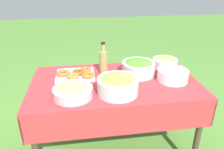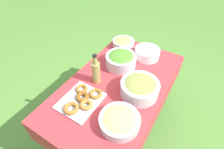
{
  "view_description": "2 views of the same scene",
  "coord_description": "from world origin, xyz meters",
  "px_view_note": "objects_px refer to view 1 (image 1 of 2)",
  "views": [
    {
      "loc": [
        -0.26,
        -1.63,
        1.56
      ],
      "look_at": [
        -0.02,
        0.03,
        0.78
      ],
      "focal_mm": 35.0,
      "sensor_mm": 36.0,
      "label": 1
    },
    {
      "loc": [
        -0.94,
        -0.51,
        1.83
      ],
      "look_at": [
        -0.04,
        0.04,
        0.85
      ],
      "focal_mm": 28.0,
      "sensor_mm": 36.0,
      "label": 2
    }
  ],
  "objects_px": {
    "donut_platter": "(76,74)",
    "olive_bowl": "(118,84)",
    "plate_stack": "(173,75)",
    "fruit_bowl": "(165,62)",
    "salad_bowl": "(138,67)",
    "pasta_bowl": "(73,91)",
    "olive_oil_bottle": "(103,61)"
  },
  "relations": [
    {
      "from": "salad_bowl",
      "to": "pasta_bowl",
      "type": "bearing_deg",
      "value": -151.39
    },
    {
      "from": "pasta_bowl",
      "to": "olive_bowl",
      "type": "relative_size",
      "value": 0.93
    },
    {
      "from": "plate_stack",
      "to": "olive_oil_bottle",
      "type": "relative_size",
      "value": 0.88
    },
    {
      "from": "olive_oil_bottle",
      "to": "fruit_bowl",
      "type": "bearing_deg",
      "value": 5.89
    },
    {
      "from": "fruit_bowl",
      "to": "olive_bowl",
      "type": "distance_m",
      "value": 0.69
    },
    {
      "from": "pasta_bowl",
      "to": "donut_platter",
      "type": "bearing_deg",
      "value": 87.03
    },
    {
      "from": "donut_platter",
      "to": "olive_bowl",
      "type": "bearing_deg",
      "value": -47.8
    },
    {
      "from": "olive_bowl",
      "to": "salad_bowl",
      "type": "bearing_deg",
      "value": 52.24
    },
    {
      "from": "pasta_bowl",
      "to": "plate_stack",
      "type": "height_order",
      "value": "plate_stack"
    },
    {
      "from": "donut_platter",
      "to": "olive_oil_bottle",
      "type": "relative_size",
      "value": 1.23
    },
    {
      "from": "salad_bowl",
      "to": "donut_platter",
      "type": "relative_size",
      "value": 0.83
    },
    {
      "from": "pasta_bowl",
      "to": "olive_oil_bottle",
      "type": "distance_m",
      "value": 0.47
    },
    {
      "from": "salad_bowl",
      "to": "fruit_bowl",
      "type": "relative_size",
      "value": 1.24
    },
    {
      "from": "plate_stack",
      "to": "pasta_bowl",
      "type": "bearing_deg",
      "value": -169.78
    },
    {
      "from": "donut_platter",
      "to": "fruit_bowl",
      "type": "distance_m",
      "value": 0.86
    },
    {
      "from": "salad_bowl",
      "to": "pasta_bowl",
      "type": "relative_size",
      "value": 1.01
    },
    {
      "from": "plate_stack",
      "to": "olive_bowl",
      "type": "bearing_deg",
      "value": -163.71
    },
    {
      "from": "donut_platter",
      "to": "fruit_bowl",
      "type": "height_order",
      "value": "fruit_bowl"
    },
    {
      "from": "salad_bowl",
      "to": "olive_bowl",
      "type": "height_order",
      "value": "olive_bowl"
    },
    {
      "from": "olive_oil_bottle",
      "to": "fruit_bowl",
      "type": "distance_m",
      "value": 0.61
    },
    {
      "from": "donut_platter",
      "to": "olive_oil_bottle",
      "type": "height_order",
      "value": "olive_oil_bottle"
    },
    {
      "from": "olive_oil_bottle",
      "to": "olive_bowl",
      "type": "distance_m",
      "value": 0.39
    },
    {
      "from": "salad_bowl",
      "to": "fruit_bowl",
      "type": "bearing_deg",
      "value": 24.35
    },
    {
      "from": "pasta_bowl",
      "to": "donut_platter",
      "type": "height_order",
      "value": "pasta_bowl"
    },
    {
      "from": "olive_oil_bottle",
      "to": "olive_bowl",
      "type": "relative_size",
      "value": 0.92
    },
    {
      "from": "donut_platter",
      "to": "olive_bowl",
      "type": "xyz_separation_m",
      "value": [
        0.31,
        -0.35,
        0.05
      ]
    },
    {
      "from": "plate_stack",
      "to": "fruit_bowl",
      "type": "relative_size",
      "value": 1.07
    },
    {
      "from": "olive_oil_bottle",
      "to": "olive_bowl",
      "type": "xyz_separation_m",
      "value": [
        0.07,
        -0.38,
        -0.04
      ]
    },
    {
      "from": "pasta_bowl",
      "to": "fruit_bowl",
      "type": "height_order",
      "value": "fruit_bowl"
    },
    {
      "from": "pasta_bowl",
      "to": "plate_stack",
      "type": "bearing_deg",
      "value": 10.22
    },
    {
      "from": "pasta_bowl",
      "to": "fruit_bowl",
      "type": "distance_m",
      "value": 0.98
    },
    {
      "from": "salad_bowl",
      "to": "olive_oil_bottle",
      "type": "distance_m",
      "value": 0.31
    }
  ]
}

